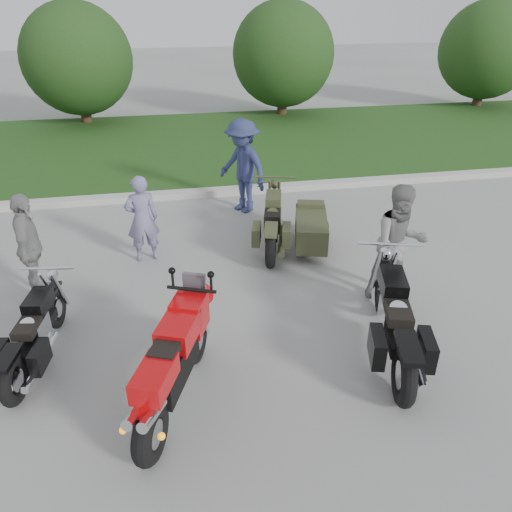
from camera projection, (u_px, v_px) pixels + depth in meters
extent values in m
plane|color=#A1A19B|center=(223.00, 368.00, 6.31)|extent=(80.00, 80.00, 0.00)
cube|color=#B8B5AD|center=(189.00, 194.00, 11.47)|extent=(60.00, 0.30, 0.15)
cube|color=#27521C|center=(179.00, 145.00, 15.06)|extent=(60.00, 8.00, 0.14)
cylinder|color=#3F2B1C|center=(85.00, 108.00, 17.22)|extent=(0.36, 0.36, 1.20)
sphere|color=#203A15|center=(77.00, 59.00, 16.46)|extent=(3.60, 3.60, 3.60)
cylinder|color=#3F2B1C|center=(282.00, 101.00, 18.38)|extent=(0.36, 0.36, 1.20)
sphere|color=#203A15|center=(283.00, 54.00, 17.63)|extent=(3.60, 3.60, 3.60)
cylinder|color=#3F2B1C|center=(479.00, 93.00, 19.71)|extent=(0.36, 0.36, 1.20)
sphere|color=#203A15|center=(488.00, 50.00, 18.96)|extent=(3.60, 3.60, 3.60)
torus|color=black|center=(151.00, 433.00, 4.95)|extent=(0.44, 0.69, 0.67)
torus|color=black|center=(197.00, 339.00, 6.30)|extent=(0.36, 0.65, 0.64)
cube|color=black|center=(173.00, 366.00, 5.46)|extent=(0.64, 1.01, 0.38)
cube|color=#BA070A|center=(178.00, 331.00, 5.53)|extent=(0.56, 0.68, 0.28)
cube|color=#BA070A|center=(155.00, 378.00, 4.92)|extent=(0.52, 0.67, 0.24)
cube|color=black|center=(166.00, 349.00, 5.18)|extent=(0.40, 0.45, 0.11)
cube|color=#BA070A|center=(190.00, 314.00, 5.90)|extent=(0.50, 0.53, 0.43)
cylinder|color=silver|center=(137.00, 412.00, 4.76)|extent=(0.29, 0.51, 0.23)
cylinder|color=silver|center=(152.00, 414.00, 4.73)|extent=(0.29, 0.51, 0.23)
torus|color=black|center=(14.00, 380.00, 5.67)|extent=(0.25, 0.63, 0.61)
torus|color=black|center=(56.00, 308.00, 6.98)|extent=(0.20, 0.58, 0.57)
cube|color=black|center=(36.00, 335.00, 6.28)|extent=(0.37, 1.09, 0.13)
cube|color=silver|center=(35.00, 331.00, 6.25)|extent=(0.33, 0.44, 0.31)
cube|color=black|center=(38.00, 302.00, 6.37)|extent=(0.33, 0.53, 0.20)
cube|color=black|center=(28.00, 327.00, 6.06)|extent=(0.32, 0.48, 0.11)
cube|color=black|center=(7.00, 358.00, 5.51)|extent=(0.27, 0.52, 0.05)
cylinder|color=silver|center=(42.00, 359.00, 6.07)|extent=(0.25, 0.99, 0.09)
torus|color=black|center=(404.00, 375.00, 5.64)|extent=(0.38, 0.76, 0.74)
torus|color=black|center=(382.00, 292.00, 7.23)|extent=(0.32, 0.71, 0.70)
cube|color=black|center=(393.00, 323.00, 6.39)|extent=(0.59, 1.32, 0.15)
cube|color=silver|center=(394.00, 317.00, 6.35)|extent=(0.45, 0.56, 0.38)
cube|color=black|center=(393.00, 283.00, 6.49)|extent=(0.46, 0.66, 0.24)
cube|color=black|center=(398.00, 312.00, 6.11)|extent=(0.44, 0.61, 0.13)
cube|color=black|center=(409.00, 348.00, 5.46)|extent=(0.39, 0.64, 0.07)
cylinder|color=silver|center=(412.00, 352.00, 6.11)|extent=(0.43, 1.18, 0.11)
torus|color=black|center=(271.00, 249.00, 8.46)|extent=(0.34, 0.70, 0.68)
torus|color=black|center=(274.00, 212.00, 9.92)|extent=(0.28, 0.65, 0.64)
cube|color=black|center=(273.00, 224.00, 9.15)|extent=(0.52, 1.22, 0.14)
cube|color=#3B3F25|center=(273.00, 220.00, 9.11)|extent=(0.41, 0.51, 0.35)
cube|color=#3B3F25|center=(273.00, 200.00, 9.24)|extent=(0.41, 0.60, 0.22)
cube|color=black|center=(272.00, 215.00, 8.89)|extent=(0.40, 0.56, 0.12)
cube|color=#3B3F25|center=(271.00, 230.00, 8.29)|extent=(0.35, 0.59, 0.06)
cylinder|color=#3B3F25|center=(282.00, 240.00, 8.89)|extent=(0.38, 1.09, 0.10)
cube|color=#3B3F25|center=(311.00, 229.00, 9.03)|extent=(0.86, 1.40, 0.45)
torus|color=black|center=(324.00, 235.00, 9.07)|extent=(0.26, 0.57, 0.56)
imported|color=slate|center=(142.00, 219.00, 8.50)|extent=(0.61, 0.45, 1.55)
imported|color=gray|center=(399.00, 244.00, 7.36)|extent=(0.91, 0.72, 1.82)
imported|color=navy|center=(243.00, 166.00, 10.35)|extent=(1.31, 1.46, 1.96)
imported|color=gray|center=(30.00, 247.00, 7.43)|extent=(0.49, 1.01, 1.67)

